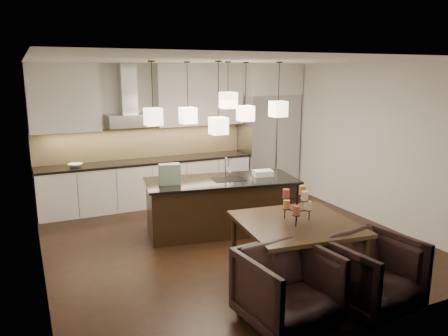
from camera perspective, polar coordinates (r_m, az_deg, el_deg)
name	(u,v)px	position (r m, az deg, el deg)	size (l,w,h in m)	color
floor	(229,241)	(7.07, 0.69, -9.54)	(5.50, 5.50, 0.02)	black
ceiling	(230,60)	(6.56, 0.76, 13.96)	(5.50, 5.50, 0.02)	white
wall_back	(172,132)	(9.20, -6.78, 4.65)	(5.50, 0.02, 2.80)	silver
wall_front	(353,203)	(4.42, 16.50, -4.36)	(5.50, 0.02, 2.80)	silver
wall_left	(34,172)	(6.03, -23.61, -0.45)	(0.02, 5.50, 2.80)	silver
wall_right	(368,142)	(8.24, 18.33, 3.18)	(0.02, 5.50, 2.80)	silver
refrigerator	(268,143)	(9.77, 5.77, 3.20)	(1.20, 0.72, 2.15)	#B7B7BA
fridge_panel	(269,79)	(9.65, 5.96, 11.44)	(1.26, 0.72, 0.65)	silver
lower_cabinets	(149,184)	(8.90, -9.77, -2.02)	(4.21, 0.62, 0.88)	silver
countertop	(148,161)	(8.80, -9.88, 0.89)	(4.21, 0.66, 0.04)	black
backsplash	(144,142)	(9.03, -10.46, 3.32)	(4.21, 0.02, 0.63)	tan
upper_cab_left	(64,98)	(8.52, -20.19, 8.59)	(1.25, 0.35, 1.25)	silver
upper_cab_right	(200,95)	(9.14, -3.19, 9.55)	(1.86, 0.35, 1.25)	silver
hood_canopy	(131,120)	(8.65, -12.09, 6.10)	(0.90, 0.52, 0.24)	#B7B7BA
hood_chimney	(128,89)	(8.71, -12.44, 10.09)	(0.30, 0.28, 0.96)	#B7B7BA
fruit_bowl	(75,165)	(8.50, -18.84, 0.34)	(0.26, 0.26, 0.06)	silver
island_body	(221,206)	(7.37, -0.33, -5.02)	(2.42, 0.97, 0.85)	black
island_top	(221,181)	(7.25, -0.34, -1.66)	(2.49, 1.04, 0.04)	black
faucet	(226,167)	(7.32, 0.20, 0.11)	(0.10, 0.23, 0.37)	silver
tote_bag	(170,174)	(6.96, -7.12, -0.80)	(0.33, 0.17, 0.33)	#195735
food_container	(263,173)	(7.52, 5.12, -0.67)	(0.33, 0.23, 0.10)	silver
dining_table	(295,253)	(5.67, 9.28, -10.85)	(1.37, 1.37, 0.82)	black
candelabra	(297,203)	(5.45, 9.52, -4.54)	(0.39, 0.39, 0.48)	black
candle_a	(308,205)	(5.53, 10.91, -4.83)	(0.08, 0.08, 0.11)	beige
candle_b	(287,204)	(5.54, 8.17, -4.71)	(0.08, 0.08, 0.11)	#E48E3F
candle_c	(296,210)	(5.32, 9.43, -5.49)	(0.08, 0.08, 0.11)	#B24735
candle_d	(302,190)	(5.55, 10.20, -2.86)	(0.08, 0.08, 0.11)	#E48E3F
candle_e	(286,194)	(5.37, 8.12, -3.32)	(0.08, 0.08, 0.11)	#B24735
candle_f	(305,196)	(5.30, 10.50, -3.60)	(0.08, 0.08, 0.11)	beige
armchair_left	(288,288)	(4.80, 8.31, -15.28)	(0.89, 0.92, 0.84)	black
armchair_right	(371,274)	(5.31, 18.71, -12.92)	(0.91, 0.93, 0.85)	black
pendant_a	(153,117)	(6.70, -9.23, 6.63)	(0.24, 0.24, 0.26)	beige
pendant_b	(188,115)	(7.24, -4.73, 6.85)	(0.24, 0.24, 0.26)	beige
pendant_c	(228,100)	(7.11, 0.52, 8.84)	(0.24, 0.24, 0.26)	beige
pendant_d	(245,113)	(7.57, 2.82, 7.14)	(0.24, 0.24, 0.26)	beige
pendant_e	(278,109)	(7.41, 7.09, 7.66)	(0.24, 0.24, 0.26)	beige
pendant_f	(218,126)	(6.73, -0.73, 5.53)	(0.24, 0.24, 0.26)	beige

